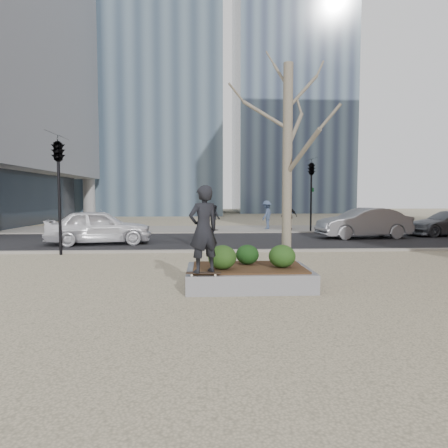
{
  "coord_description": "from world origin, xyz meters",
  "views": [
    {
      "loc": [
        -0.09,
        -9.65,
        2.22
      ],
      "look_at": [
        0.5,
        2.0,
        1.4
      ],
      "focal_mm": 32.0,
      "sensor_mm": 36.0,
      "label": 1
    }
  ],
  "objects_px": {
    "skateboarder": "(203,229)",
    "planter": "(248,277)",
    "police_car": "(99,227)",
    "skateboard": "(204,274)"
  },
  "relations": [
    {
      "from": "skateboarder",
      "to": "planter",
      "type": "bearing_deg",
      "value": -169.84
    },
    {
      "from": "planter",
      "to": "skateboarder",
      "type": "distance_m",
      "value": 1.89
    },
    {
      "from": "planter",
      "to": "police_car",
      "type": "xyz_separation_m",
      "value": [
        -5.87,
        8.8,
        0.59
      ]
    },
    {
      "from": "skateboard",
      "to": "skateboarder",
      "type": "height_order",
      "value": "skateboarder"
    },
    {
      "from": "planter",
      "to": "skateboard",
      "type": "relative_size",
      "value": 3.85
    },
    {
      "from": "skateboard",
      "to": "skateboarder",
      "type": "relative_size",
      "value": 0.4
    },
    {
      "from": "police_car",
      "to": "skateboarder",
      "type": "bearing_deg",
      "value": -163.49
    },
    {
      "from": "planter",
      "to": "skateboarder",
      "type": "bearing_deg",
      "value": -141.34
    },
    {
      "from": "skateboard",
      "to": "skateboarder",
      "type": "xyz_separation_m",
      "value": [
        0.0,
        0.0,
        1.0
      ]
    },
    {
      "from": "planter",
      "to": "skateboard",
      "type": "height_order",
      "value": "skateboard"
    }
  ]
}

